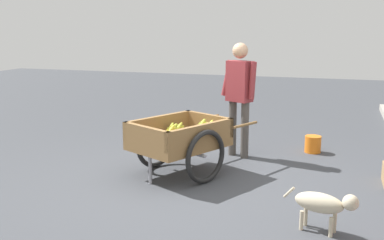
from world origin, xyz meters
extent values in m
plane|color=#3D3F44|center=(0.00, 0.00, 0.00)|extent=(24.00, 24.00, 0.00)
cube|color=olive|center=(-0.37, -0.40, 0.40)|extent=(1.34, 1.21, 0.10)
cube|color=olive|center=(0.09, -0.63, 0.57)|extent=(0.41, 0.74, 0.24)
cube|color=olive|center=(-0.84, -0.16, 0.57)|extent=(0.41, 0.74, 0.24)
cube|color=olive|center=(-0.21, -0.06, 0.57)|extent=(1.01, 0.55, 0.24)
cube|color=olive|center=(-0.54, -0.73, 0.57)|extent=(1.01, 0.55, 0.24)
torus|color=black|center=(-0.18, 0.00, 0.32)|extent=(0.60, 0.34, 0.64)
torus|color=black|center=(-0.57, -0.79, 0.32)|extent=(0.60, 0.34, 0.64)
cylinder|color=#9E9EA8|center=(-0.37, -0.40, 0.32)|extent=(0.43, 0.80, 0.04)
cylinder|color=olive|center=(-0.96, 0.28, 0.55)|extent=(0.51, 0.28, 0.04)
cylinder|color=olive|center=(-1.26, -0.33, 0.55)|extent=(0.51, 0.28, 0.04)
cylinder|color=#9E9EA8|center=(0.05, -0.61, 0.18)|extent=(0.04, 0.04, 0.35)
ellipsoid|color=gold|center=(-0.48, -0.17, 0.57)|extent=(0.18, 0.08, 0.15)
ellipsoid|color=gold|center=(-0.46, -0.17, 0.58)|extent=(0.18, 0.12, 0.08)
ellipsoid|color=gold|center=(-0.44, -0.17, 0.59)|extent=(0.16, 0.16, 0.08)
ellipsoid|color=gold|center=(-0.43, -0.18, 0.60)|extent=(0.17, 0.11, 0.15)
ellipsoid|color=gold|center=(-0.59, -0.52, 0.52)|extent=(0.16, 0.13, 0.15)
ellipsoid|color=gold|center=(-0.56, -0.53, 0.53)|extent=(0.18, 0.13, 0.05)
ellipsoid|color=gold|center=(-0.54, -0.54, 0.54)|extent=(0.17, 0.10, 0.15)
ellipsoid|color=gold|center=(-0.45, -0.12, 0.63)|extent=(0.18, 0.10, 0.13)
ellipsoid|color=gold|center=(-0.44, -0.12, 0.64)|extent=(0.19, 0.11, 0.08)
ellipsoid|color=gold|center=(-0.42, -0.12, 0.65)|extent=(0.19, 0.08, 0.08)
ellipsoid|color=gold|center=(-0.41, -0.12, 0.66)|extent=(0.19, 0.08, 0.13)
ellipsoid|color=gold|center=(-0.44, -0.05, 0.61)|extent=(0.16, 0.16, 0.13)
ellipsoid|color=gold|center=(-0.42, -0.05, 0.62)|extent=(0.16, 0.17, 0.05)
ellipsoid|color=gold|center=(-0.40, -0.05, 0.63)|extent=(0.17, 0.14, 0.13)
ellipsoid|color=gold|center=(-0.54, -0.04, 0.61)|extent=(0.18, 0.07, 0.14)
ellipsoid|color=gold|center=(-0.52, -0.04, 0.62)|extent=(0.19, 0.10, 0.05)
ellipsoid|color=gold|center=(-0.49, -0.05, 0.63)|extent=(0.18, 0.10, 0.15)
ellipsoid|color=gold|center=(-0.68, -0.48, 0.52)|extent=(0.16, 0.14, 0.14)
ellipsoid|color=gold|center=(-0.66, -0.49, 0.53)|extent=(0.18, 0.10, 0.05)
ellipsoid|color=gold|center=(-0.64, -0.49, 0.54)|extent=(0.18, 0.08, 0.13)
ellipsoid|color=gold|center=(-0.40, -0.49, 0.52)|extent=(0.18, 0.10, 0.15)
ellipsoid|color=gold|center=(-0.39, -0.49, 0.53)|extent=(0.18, 0.14, 0.11)
ellipsoid|color=gold|center=(-0.38, -0.50, 0.54)|extent=(0.19, 0.09, 0.05)
ellipsoid|color=gold|center=(-0.36, -0.49, 0.55)|extent=(0.19, 0.09, 0.10)
ellipsoid|color=gold|center=(-0.35, -0.50, 0.56)|extent=(0.17, 0.09, 0.15)
ellipsoid|color=gold|center=(-0.47, -0.11, 0.56)|extent=(0.16, 0.16, 0.13)
ellipsoid|color=gold|center=(-0.46, -0.11, 0.57)|extent=(0.18, 0.13, 0.09)
ellipsoid|color=gold|center=(-0.45, -0.11, 0.58)|extent=(0.19, 0.10, 0.08)
ellipsoid|color=gold|center=(-0.43, -0.11, 0.59)|extent=(0.18, 0.08, 0.15)
ellipsoid|color=gold|center=(-0.70, -0.16, 0.53)|extent=(0.17, 0.14, 0.15)
ellipsoid|color=gold|center=(-0.68, -0.16, 0.54)|extent=(0.19, 0.08, 0.08)
ellipsoid|color=gold|center=(-0.67, -0.16, 0.55)|extent=(0.17, 0.15, 0.09)
ellipsoid|color=gold|center=(-0.65, -0.16, 0.56)|extent=(0.18, 0.10, 0.14)
ellipsoid|color=gold|center=(-0.60, -0.58, 0.51)|extent=(0.18, 0.11, 0.13)
ellipsoid|color=gold|center=(-0.59, -0.58, 0.52)|extent=(0.19, 0.10, 0.10)
ellipsoid|color=gold|center=(-0.57, -0.58, 0.53)|extent=(0.18, 0.06, 0.05)
ellipsoid|color=gold|center=(-0.56, -0.58, 0.54)|extent=(0.19, 0.09, 0.09)
ellipsoid|color=gold|center=(-0.55, -0.58, 0.55)|extent=(0.18, 0.07, 0.14)
cylinder|color=#4C4742|center=(-1.35, 0.22, 0.39)|extent=(0.11, 0.11, 0.79)
cylinder|color=#4C4742|center=(-1.45, 0.02, 0.39)|extent=(0.11, 0.11, 0.79)
cube|color=maroon|center=(-1.40, 0.12, 1.07)|extent=(0.33, 0.39, 0.56)
sphere|color=tan|center=(-1.40, 0.12, 1.48)|extent=(0.21, 0.21, 0.21)
cylinder|color=maroon|center=(-1.30, 0.32, 1.09)|extent=(0.08, 0.10, 0.50)
cylinder|color=maroon|center=(-1.50, -0.08, 1.09)|extent=(0.08, 0.17, 0.51)
ellipsoid|color=beige|center=(0.74, 1.32, 0.27)|extent=(0.29, 0.47, 0.18)
sphere|color=beige|center=(0.81, 1.58, 0.33)|extent=(0.14, 0.14, 0.14)
cylinder|color=beige|center=(0.67, 1.05, 0.31)|extent=(0.05, 0.11, 0.12)
cylinder|color=beige|center=(0.72, 1.46, 0.09)|extent=(0.04, 0.04, 0.18)
cylinder|color=beige|center=(0.83, 1.43, 0.09)|extent=(0.04, 0.04, 0.18)
cylinder|color=beige|center=(0.65, 1.20, 0.09)|extent=(0.04, 0.04, 0.18)
cylinder|color=beige|center=(0.76, 1.18, 0.09)|extent=(0.04, 0.04, 0.18)
cylinder|color=orange|center=(-1.94, 1.11, 0.12)|extent=(0.23, 0.23, 0.24)
camera|label=1|loc=(4.68, 1.42, 1.80)|focal=42.43mm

